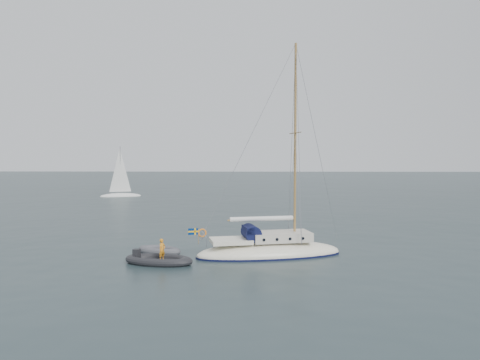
{
  "coord_description": "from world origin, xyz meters",
  "views": [
    {
      "loc": [
        0.05,
        -30.29,
        6.38
      ],
      "look_at": [
        -0.62,
        0.0,
        4.76
      ],
      "focal_mm": 35.0,
      "sensor_mm": 36.0,
      "label": 1
    }
  ],
  "objects": [
    {
      "name": "ground",
      "position": [
        0.0,
        0.0,
        0.0
      ],
      "size": [
        300.0,
        300.0,
        0.0
      ],
      "primitive_type": "plane",
      "color": "black",
      "rests_on": "ground"
    },
    {
      "name": "dinghy",
      "position": [
        -5.86,
        -0.37,
        0.2
      ],
      "size": [
        3.12,
        1.41,
        0.45
      ],
      "rotation": [
        0.0,
        0.0,
        -0.39
      ],
      "color": "#4F4F54",
      "rests_on": "ground"
    },
    {
      "name": "distant_yacht_c",
      "position": [
        -19.9,
        40.75,
        3.49
      ],
      "size": [
        6.16,
        3.28,
        8.16
      ],
      "rotation": [
        0.0,
        0.0,
        0.31
      ],
      "color": "silver",
      "rests_on": "ground"
    },
    {
      "name": "sailboat",
      "position": [
        1.27,
        -0.98,
        1.06
      ],
      "size": [
        9.83,
        2.94,
        14.0
      ],
      "rotation": [
        0.0,
        0.0,
        0.22
      ],
      "color": "white",
      "rests_on": "ground"
    },
    {
      "name": "rib",
      "position": [
        -5.35,
        -3.27,
        0.24
      ],
      "size": [
        4.17,
        1.9,
        1.51
      ],
      "rotation": [
        0.0,
        0.0,
        -0.2
      ],
      "color": "black",
      "rests_on": "ground"
    }
  ]
}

